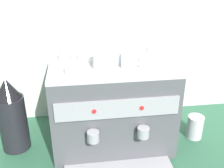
{
  "coord_description": "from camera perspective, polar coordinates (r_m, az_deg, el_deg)",
  "views": [
    {
      "loc": [
        -0.17,
        -1.22,
        0.95
      ],
      "look_at": [
        0.0,
        0.0,
        0.35
      ],
      "focal_mm": 43.33,
      "sensor_mm": 36.0,
      "label": 1
    }
  ],
  "objects": [
    {
      "name": "ground_plane",
      "position": [
        1.55,
        0.0,
        -11.83
      ],
      "size": [
        4.0,
        4.0,
        0.0
      ],
      "primitive_type": "plane",
      "color": "#28563D"
    },
    {
      "name": "tiled_backsplash_wall",
      "position": [
        1.61,
        -1.59,
        11.07
      ],
      "size": [
        2.8,
        0.03,
        1.08
      ],
      "primitive_type": "cube",
      "color": "silver",
      "rests_on": "ground_plane"
    },
    {
      "name": "espresso_machine",
      "position": [
        1.42,
        0.02,
        -4.54
      ],
      "size": [
        0.61,
        0.49,
        0.47
      ],
      "color": "#4C4C51",
      "rests_on": "ground_plane"
    },
    {
      "name": "ceramic_cup_0",
      "position": [
        1.24,
        -2.57,
        4.96
      ],
      "size": [
        0.07,
        0.11,
        0.08
      ],
      "color": "silver",
      "rests_on": "espresso_machine"
    },
    {
      "name": "ceramic_cup_1",
      "position": [
        1.26,
        3.61,
        5.0
      ],
      "size": [
        0.11,
        0.07,
        0.07
      ],
      "color": "silver",
      "rests_on": "espresso_machine"
    },
    {
      "name": "ceramic_cup_2",
      "position": [
        1.36,
        -9.54,
        6.02
      ],
      "size": [
        0.08,
        0.1,
        0.06
      ],
      "color": "silver",
      "rests_on": "espresso_machine"
    },
    {
      "name": "ceramic_cup_3",
      "position": [
        1.3,
        0.19,
        5.84
      ],
      "size": [
        0.11,
        0.1,
        0.08
      ],
      "color": "silver",
      "rests_on": "espresso_machine"
    },
    {
      "name": "ceramic_cup_4",
      "position": [
        1.39,
        8.64,
        6.67
      ],
      "size": [
        0.1,
        0.08,
        0.07
      ],
      "color": "silver",
      "rests_on": "espresso_machine"
    },
    {
      "name": "ceramic_bowl_0",
      "position": [
        1.21,
        -7.35,
        3.07
      ],
      "size": [
        0.11,
        0.11,
        0.04
      ],
      "color": "white",
      "rests_on": "espresso_machine"
    },
    {
      "name": "ceramic_bowl_1",
      "position": [
        1.42,
        3.48,
        6.76
      ],
      "size": [
        0.12,
        0.12,
        0.04
      ],
      "color": "white",
      "rests_on": "espresso_machine"
    },
    {
      "name": "ceramic_bowl_2",
      "position": [
        1.37,
        -4.76,
        5.84
      ],
      "size": [
        0.11,
        0.11,
        0.04
      ],
      "color": "white",
      "rests_on": "espresso_machine"
    },
    {
      "name": "ceramic_bowl_3",
      "position": [
        1.29,
        8.14,
        4.66
      ],
      "size": [
        0.12,
        0.12,
        0.04
      ],
      "color": "white",
      "rests_on": "espresso_machine"
    },
    {
      "name": "coffee_grinder",
      "position": [
        1.49,
        -20.4,
        -6.32
      ],
      "size": [
        0.15,
        0.15,
        0.41
      ],
      "color": "black",
      "rests_on": "ground_plane"
    },
    {
      "name": "milk_pitcher",
      "position": [
        1.61,
        17.09,
        -8.63
      ],
      "size": [
        0.09,
        0.09,
        0.13
      ],
      "primitive_type": "cylinder",
      "color": "#B7B7BC",
      "rests_on": "ground_plane"
    }
  ]
}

